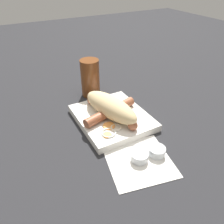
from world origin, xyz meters
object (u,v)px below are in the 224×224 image
food_tray (112,118)px  condiment_cup_near (139,157)px  bread_roll (111,107)px  drink_glass (90,78)px  sausage (110,112)px  condiment_cup_far (157,152)px

food_tray → condiment_cup_near: (-0.17, 0.02, -0.00)m
bread_roll → condiment_cup_near: (-0.17, 0.01, -0.04)m
food_tray → drink_glass: drink_glass is taller
food_tray → drink_glass: 0.19m
food_tray → drink_glass: (0.18, -0.01, 0.05)m
condiment_cup_near → drink_glass: (0.35, -0.03, 0.06)m
bread_roll → sausage: bearing=30.3°
sausage → condiment_cup_far: (-0.18, -0.03, -0.02)m
bread_roll → condiment_cup_near: bearing=175.3°
condiment_cup_near → sausage: bearing=-4.5°
sausage → bread_roll: bearing=-149.7°
food_tray → condiment_cup_far: (-0.18, -0.03, -0.00)m
food_tray → condiment_cup_far: size_ratio=5.30×
sausage → condiment_cup_far: 0.18m
condiment_cup_far → drink_glass: drink_glass is taller
food_tray → condiment_cup_far: bearing=-170.8°
bread_roll → sausage: 0.02m
condiment_cup_far → drink_glass: 0.36m
condiment_cup_far → drink_glass: bearing=3.0°
food_tray → drink_glass: bearing=-3.3°
sausage → condiment_cup_far: size_ratio=4.76×
sausage → condiment_cup_near: bearing=175.5°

